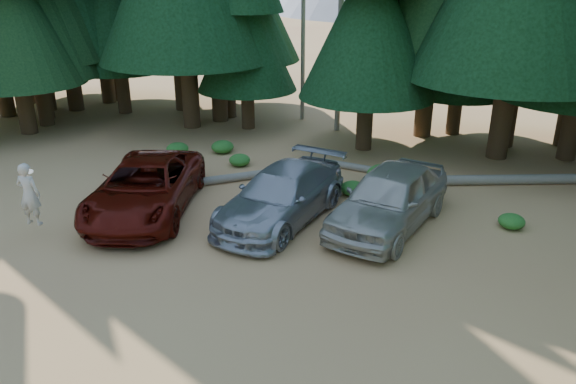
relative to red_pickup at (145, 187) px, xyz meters
name	(u,v)px	position (x,y,z in m)	size (l,w,h in m)	color
ground	(197,291)	(3.31, -3.88, -0.82)	(160.00, 160.00, 0.00)	#B67E4D
forest_belt_north	(322,126)	(3.31, 11.12, -0.82)	(36.00, 7.00, 22.00)	black
snag_back	(303,14)	(2.11, 12.12, 4.18)	(0.20, 0.20, 10.00)	#6A6354
red_pickup	(145,187)	(0.00, 0.00, 0.00)	(2.71, 5.87, 1.63)	#520E07
silver_minivan_center	(281,196)	(4.20, 0.47, -0.03)	(2.20, 5.42, 1.57)	#A1A4A9
silver_minivan_right	(389,198)	(7.33, 0.81, 0.09)	(2.13, 5.30, 1.80)	#B7B1A2
frisbee_player	(29,194)	(-2.18, -2.41, 0.51)	(0.68, 0.47, 1.80)	beige
log_left	(233,178)	(1.68, 3.12, -0.67)	(0.29, 0.29, 4.07)	#6A6354
log_mid	(348,166)	(5.46, 5.41, -0.68)	(0.26, 0.26, 3.21)	#6A6354
log_right	(520,179)	(11.50, 5.41, -0.64)	(0.35, 0.35, 5.47)	#6A6354
shrub_far_left	(177,149)	(-1.50, 5.43, -0.57)	(0.89, 0.89, 0.49)	#217022
shrub_left	(222,147)	(0.17, 6.12, -0.57)	(0.91, 0.91, 0.50)	#217022
shrub_center_left	(240,160)	(1.37, 4.80, -0.59)	(0.81, 0.81, 0.44)	#217022
shrub_center_right	(282,178)	(3.45, 3.28, -0.58)	(0.86, 0.86, 0.47)	#217022
shrub_right	(353,188)	(5.99, 2.96, -0.58)	(0.85, 0.85, 0.47)	#217022
shrub_far_right	(384,174)	(6.89, 4.28, -0.48)	(1.22, 1.22, 0.67)	#217022
shrub_edge_east	(512,221)	(10.84, 1.62, -0.61)	(0.76, 0.76, 0.42)	#217022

